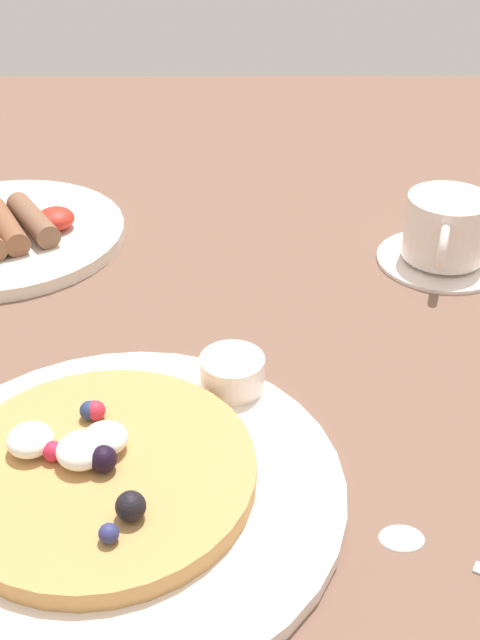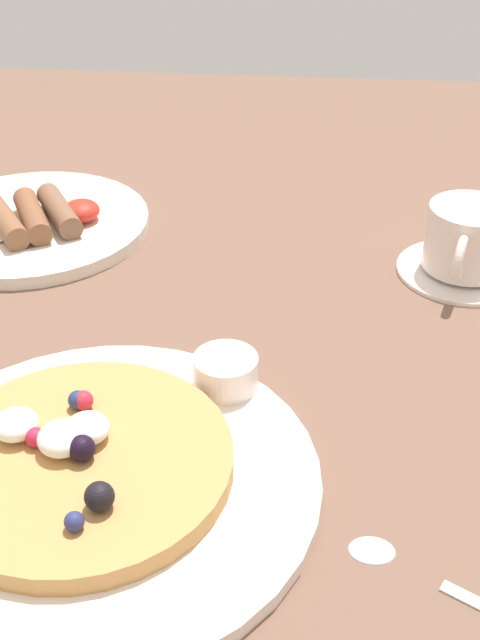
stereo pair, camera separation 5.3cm
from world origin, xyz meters
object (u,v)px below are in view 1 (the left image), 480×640
object	(u,v)px
coffee_saucer	(441,258)
coffee_cup	(446,227)
pancake_plate	(120,492)
syrup_ramekin	(232,372)
teaspoon	(454,556)
breakfast_plate	(3,235)

from	to	relation	value
coffee_saucer	coffee_cup	distance (m)	0.04
pancake_plate	coffee_saucer	size ratio (longest dim) A/B	2.35
pancake_plate	syrup_ramekin	size ratio (longest dim) A/B	6.04
pancake_plate	coffee_cup	xyz separation A→B (m)	(0.28, 0.31, 0.03)
syrup_ramekin	coffee_cup	size ratio (longest dim) A/B	0.45
syrup_ramekin	coffee_cup	bearing A→B (deg)	45.44
syrup_ramekin	coffee_saucer	distance (m)	0.29
syrup_ramekin	coffee_saucer	world-z (taller)	syrup_ramekin
coffee_saucer	coffee_cup	bearing A→B (deg)	-106.77
coffee_cup	teaspoon	bearing A→B (deg)	-101.19
pancake_plate	syrup_ramekin	world-z (taller)	syrup_ramekin
breakfast_plate	coffee_cup	xyz separation A→B (m)	(0.44, -0.05, 0.03)
teaspoon	coffee_saucer	bearing A→B (deg)	78.79
breakfast_plate	teaspoon	xyz separation A→B (m)	(0.37, -0.41, -0.00)
pancake_plate	teaspoon	world-z (taller)	pancake_plate
pancake_plate	teaspoon	size ratio (longest dim) A/B	2.19
coffee_cup	teaspoon	world-z (taller)	coffee_cup
pancake_plate	breakfast_plate	world-z (taller)	breakfast_plate
pancake_plate	coffee_saucer	xyz separation A→B (m)	(0.28, 0.31, -0.00)
breakfast_plate	coffee_cup	size ratio (longest dim) A/B	2.28
pancake_plate	coffee_saucer	world-z (taller)	pancake_plate
coffee_saucer	teaspoon	bearing A→B (deg)	-101.21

